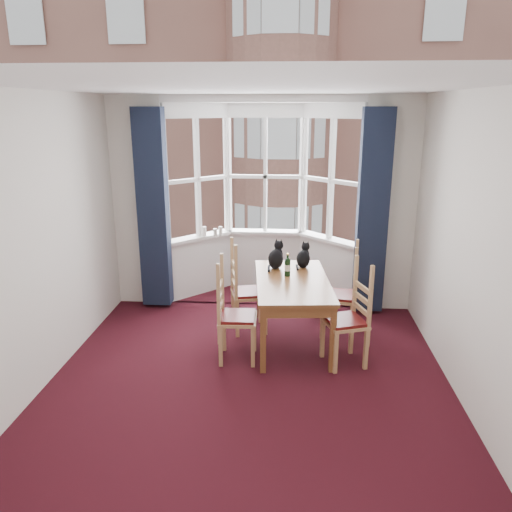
# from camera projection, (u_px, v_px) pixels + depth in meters

# --- Properties ---
(floor) EXTENTS (4.50, 4.50, 0.00)m
(floor) POSITION_uv_depth(u_px,v_px,m) (247.00, 390.00, 4.84)
(floor) COLOR black
(floor) RESTS_ON ground
(ceiling) EXTENTS (4.50, 4.50, 0.00)m
(ceiling) POSITION_uv_depth(u_px,v_px,m) (246.00, 86.00, 4.05)
(ceiling) COLOR white
(ceiling) RESTS_ON floor
(wall_left) EXTENTS (0.00, 4.50, 4.50)m
(wall_left) POSITION_uv_depth(u_px,v_px,m) (30.00, 248.00, 4.58)
(wall_left) COLOR silver
(wall_left) RESTS_ON floor
(wall_right) EXTENTS (0.00, 4.50, 4.50)m
(wall_right) POSITION_uv_depth(u_px,v_px,m) (477.00, 257.00, 4.31)
(wall_right) COLOR silver
(wall_right) RESTS_ON floor
(wall_near) EXTENTS (4.00, 0.00, 4.00)m
(wall_near) POSITION_uv_depth(u_px,v_px,m) (203.00, 387.00, 2.29)
(wall_near) COLOR silver
(wall_near) RESTS_ON floor
(wall_back_pier_left) EXTENTS (0.70, 0.12, 2.80)m
(wall_back_pier_left) POSITION_uv_depth(u_px,v_px,m) (140.00, 203.00, 6.71)
(wall_back_pier_left) COLOR silver
(wall_back_pier_left) RESTS_ON floor
(wall_back_pier_right) EXTENTS (0.70, 0.12, 2.80)m
(wall_back_pier_right) POSITION_uv_depth(u_px,v_px,m) (389.00, 207.00, 6.48)
(wall_back_pier_right) COLOR silver
(wall_back_pier_right) RESTS_ON floor
(bay_window) EXTENTS (2.76, 0.94, 2.80)m
(bay_window) POSITION_uv_depth(u_px,v_px,m) (264.00, 198.00, 7.08)
(bay_window) COLOR white
(bay_window) RESTS_ON floor
(curtain_left) EXTENTS (0.38, 0.22, 2.60)m
(curtain_left) POSITION_uv_depth(u_px,v_px,m) (153.00, 210.00, 6.54)
(curtain_left) COLOR #171F34
(curtain_left) RESTS_ON floor
(curtain_right) EXTENTS (0.38, 0.22, 2.60)m
(curtain_right) POSITION_uv_depth(u_px,v_px,m) (372.00, 213.00, 6.34)
(curtain_right) COLOR #171F34
(curtain_right) RESTS_ON floor
(dining_table) EXTENTS (0.95, 1.58, 0.76)m
(dining_table) POSITION_uv_depth(u_px,v_px,m) (292.00, 287.00, 5.67)
(dining_table) COLOR brown
(dining_table) RESTS_ON floor
(chair_left_near) EXTENTS (0.41, 0.43, 0.92)m
(chair_left_near) POSITION_uv_depth(u_px,v_px,m) (229.00, 318.00, 5.33)
(chair_left_near) COLOR tan
(chair_left_near) RESTS_ON floor
(chair_left_far) EXTENTS (0.49, 0.50, 0.92)m
(chair_left_far) POSITION_uv_depth(u_px,v_px,m) (242.00, 294.00, 6.03)
(chair_left_far) COLOR tan
(chair_left_far) RESTS_ON floor
(chair_right_near) EXTENTS (0.51, 0.53, 0.92)m
(chair_right_near) POSITION_uv_depth(u_px,v_px,m) (353.00, 321.00, 5.26)
(chair_right_near) COLOR tan
(chair_right_near) RESTS_ON floor
(chair_right_far) EXTENTS (0.46, 0.47, 0.92)m
(chair_right_far) POSITION_uv_depth(u_px,v_px,m) (346.00, 297.00, 5.93)
(chair_right_far) COLOR tan
(chair_right_far) RESTS_ON floor
(cat_left) EXTENTS (0.26, 0.30, 0.36)m
(cat_left) POSITION_uv_depth(u_px,v_px,m) (276.00, 257.00, 6.03)
(cat_left) COLOR black
(cat_left) RESTS_ON dining_table
(cat_right) EXTENTS (0.23, 0.27, 0.32)m
(cat_right) POSITION_uv_depth(u_px,v_px,m) (304.00, 257.00, 6.07)
(cat_right) COLOR black
(cat_right) RESTS_ON dining_table
(wine_bottle) EXTENTS (0.07, 0.07, 0.27)m
(wine_bottle) POSITION_uv_depth(u_px,v_px,m) (287.00, 266.00, 5.75)
(wine_bottle) COLOR black
(wine_bottle) RESTS_ON dining_table
(candle_tall) EXTENTS (0.06, 0.06, 0.14)m
(candle_tall) POSITION_uv_depth(u_px,v_px,m) (204.00, 231.00, 7.12)
(candle_tall) COLOR white
(candle_tall) RESTS_ON bay_window
(candle_short) EXTENTS (0.06, 0.06, 0.11)m
(candle_short) POSITION_uv_depth(u_px,v_px,m) (215.00, 232.00, 7.14)
(candle_short) COLOR white
(candle_short) RESTS_ON bay_window
(candle_extra) EXTENTS (0.05, 0.05, 0.13)m
(candle_extra) POSITION_uv_depth(u_px,v_px,m) (221.00, 231.00, 7.15)
(candle_extra) COLOR white
(candle_extra) RESTS_ON bay_window
(street) EXTENTS (80.00, 80.00, 0.00)m
(street) POSITION_uv_depth(u_px,v_px,m) (286.00, 228.00, 37.39)
(street) COLOR #333335
(street) RESTS_ON ground
(tenement_building) EXTENTS (18.40, 7.80, 15.20)m
(tenement_building) POSITION_uv_depth(u_px,v_px,m) (282.00, 138.00, 17.78)
(tenement_building) COLOR #965E4D
(tenement_building) RESTS_ON street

